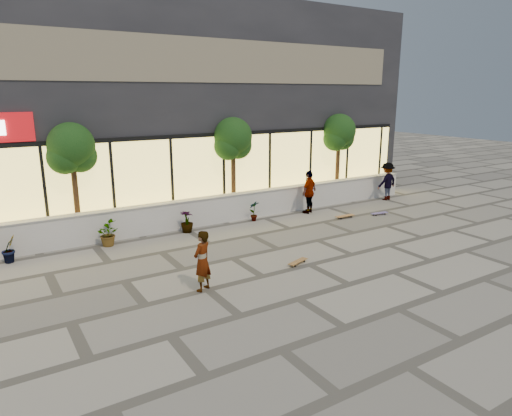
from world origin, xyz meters
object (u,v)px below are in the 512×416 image
tree_east (339,134)px  skateboard_right_near (345,216)px  skater_right_near (309,192)px  tree_midwest (72,151)px  skater_center (202,261)px  skateboard_center (298,262)px  skater_right_far (387,181)px  tree_mideast (233,141)px  skateboard_right_far (379,213)px

tree_east → skateboard_right_near: 4.50m
tree_east → skater_right_near: size_ratio=2.22×
tree_midwest → skateboard_right_near: bearing=-16.4°
skater_center → skateboard_right_near: bearing=173.9°
skater_right_near → skateboard_center: size_ratio=2.25×
skater_right_far → skateboard_center: bearing=23.2°
tree_midwest → skater_center: size_ratio=2.52×
skater_right_far → skateboard_right_near: 4.13m
tree_midwest → skateboard_right_near: 10.31m
tree_midwest → skater_right_near: bearing=-9.1°
tree_midwest → tree_mideast: size_ratio=1.00×
skateboard_right_far → skater_center: bearing=-155.3°
skater_center → skateboard_center: skater_center is taller
skater_center → skater_right_near: size_ratio=0.88×
tree_mideast → skater_right_near: size_ratio=2.22×
skater_center → tree_east: bearing=-177.0°
tree_midwest → skateboard_center: (4.88, -5.83, -2.91)m
skater_center → skateboard_right_far: bearing=168.3°
tree_mideast → tree_east: (5.50, 0.00, 0.00)m
skateboard_center → skateboard_right_near: skateboard_right_near is taller
skater_center → skateboard_right_near: (7.73, 3.22, -0.69)m
tree_mideast → tree_east: size_ratio=1.00×
skater_center → skateboard_right_far: (9.25, 2.83, -0.70)m
skater_center → skater_right_near: 8.38m
tree_midwest → tree_mideast: (6.00, 0.00, 0.00)m
tree_mideast → tree_east: bearing=0.0°
tree_midwest → skater_center: (1.76, -6.01, -2.21)m
skateboard_center → skateboard_right_near: 5.53m
skateboard_center → skateboard_right_far: bearing=4.9°
skateboard_center → tree_mideast: bearing=60.6°
skater_right_far → skateboard_center: (-8.42, -4.43, -0.79)m
tree_east → skateboard_center: tree_east is taller
tree_east → skater_center: bearing=-148.3°
skater_right_near → skater_right_far: (4.54, 0.00, -0.02)m
tree_east → skater_center: 11.65m
tree_midwest → tree_mideast: 6.00m
skateboard_right_near → skater_center: bearing=-154.9°
tree_midwest → skater_right_near: tree_midwest is taller
skateboard_right_far → tree_mideast: bearing=155.3°
tree_mideast → skateboard_right_far: size_ratio=5.13×
tree_mideast → skater_right_near: tree_mideast is taller
skater_right_far → skateboard_center: size_ratio=2.21×
skater_center → skater_right_far: size_ratio=0.90×
skateboard_right_near → skater_right_far: bearing=22.6°
tree_midwest → skateboard_center: 8.14m
tree_east → skater_right_far: size_ratio=2.26×
skater_right_far → skateboard_right_far: (-2.29, -1.78, -0.79)m
tree_east → skateboard_right_far: tree_east is taller
tree_mideast → skater_right_far: bearing=-10.9°
tree_midwest → skater_right_far: (13.30, -1.40, -2.12)m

